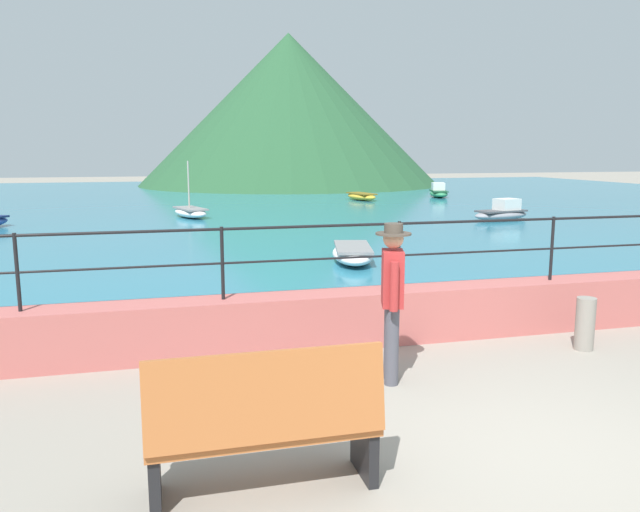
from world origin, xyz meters
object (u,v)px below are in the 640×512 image
at_px(bench_main, 265,423).
at_px(boat_4, 353,253).
at_px(bollard, 585,324).
at_px(boat_1, 439,192).
at_px(boat_0, 502,213).
at_px(boat_3, 190,212).
at_px(boat_5, 361,196).
at_px(person_walking, 392,295).

bearing_deg(bench_main, boat_4, 68.57).
distance_m(bollard, boat_1, 25.84).
bearing_deg(boat_0, bench_main, -125.75).
distance_m(boat_1, boat_4, 20.45).
bearing_deg(bollard, boat_0, 63.14).
distance_m(bench_main, boat_3, 19.28).
relative_size(bollard, boat_4, 0.28).
bearing_deg(boat_1, boat_0, -103.78).
height_order(bench_main, boat_0, bench_main).
height_order(boat_3, boat_5, boat_3).
relative_size(boat_4, boat_5, 1.00).
bearing_deg(person_walking, boat_1, 63.64).
distance_m(person_walking, boat_4, 7.15).
bearing_deg(boat_5, bench_main, -109.84).
xyz_separation_m(person_walking, boat_0, (9.48, 13.63, -0.65)).
bearing_deg(bench_main, bollard, 27.43).
height_order(boat_0, boat_5, boat_0).
height_order(bench_main, boat_3, boat_3).
height_order(bollard, boat_5, bollard).
bearing_deg(bench_main, boat_1, 62.32).
bearing_deg(boat_0, boat_3, 160.83).
xyz_separation_m(bollard, boat_4, (-1.04, 6.47, -0.08)).
distance_m(person_walking, boat_5, 24.72).
xyz_separation_m(person_walking, boat_4, (1.75, 6.90, -0.72)).
relative_size(bench_main, boat_3, 0.69).
xyz_separation_m(boat_1, boat_3, (-13.42, -7.14, -0.06)).
bearing_deg(bollard, boat_1, 68.77).
height_order(bollard, boat_1, boat_1).
relative_size(bollard, boat_1, 0.27).
relative_size(person_walking, boat_5, 0.72).
bearing_deg(boat_0, boat_4, -138.95).
bearing_deg(bollard, boat_3, 103.48).
distance_m(boat_0, boat_3, 11.38).
relative_size(bench_main, boat_5, 0.70).
bearing_deg(bench_main, person_walking, 48.16).
bearing_deg(boat_1, boat_3, -151.97).
distance_m(person_walking, boat_3, 17.43).
height_order(boat_1, boat_5, boat_1).
distance_m(bench_main, boat_0, 19.15).
xyz_separation_m(bollard, boat_3, (-4.06, 16.94, -0.07)).
bearing_deg(bench_main, boat_5, 70.16).
bearing_deg(boat_4, bollard, -80.85).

